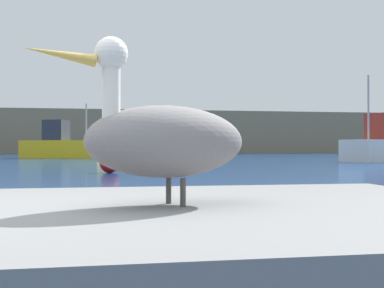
# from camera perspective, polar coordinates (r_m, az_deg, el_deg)

# --- Properties ---
(hillside_backdrop) EXTENTS (140.00, 15.68, 6.12)m
(hillside_backdrop) POSITION_cam_1_polar(r_m,az_deg,el_deg) (73.39, -10.27, 1.32)
(hillside_backdrop) COLOR #7F755B
(hillside_backdrop) RESTS_ON ground
(pier_dock) EXTENTS (3.70, 2.43, 0.61)m
(pier_dock) POSITION_cam_1_polar(r_m,az_deg,el_deg) (2.56, -2.92, -14.26)
(pier_dock) COLOR gray
(pier_dock) RESTS_ON ground
(pelican) EXTENTS (1.21, 0.75, 0.86)m
(pelican) POSITION_cam_1_polar(r_m,az_deg,el_deg) (2.48, -3.28, 0.71)
(pelican) COLOR slate
(pelican) RESTS_ON pier_dock
(fishing_boat_blue) EXTENTS (6.99, 4.06, 3.69)m
(fishing_boat_blue) POSITION_cam_1_polar(r_m,az_deg,el_deg) (42.56, -1.10, -0.68)
(fishing_boat_blue) COLOR blue
(fishing_boat_blue) RESTS_ON ground
(fishing_boat_yellow) EXTENTS (7.05, 4.25, 4.47)m
(fishing_boat_yellow) POSITION_cam_1_polar(r_m,az_deg,el_deg) (40.27, -15.47, -0.18)
(fishing_boat_yellow) COLOR yellow
(fishing_boat_yellow) RESTS_ON ground
(mooring_buoy) EXTENTS (0.71, 0.71, 0.71)m
(mooring_buoy) POSITION_cam_1_polar(r_m,az_deg,el_deg) (16.95, -9.91, -2.27)
(mooring_buoy) COLOR red
(mooring_buoy) RESTS_ON ground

